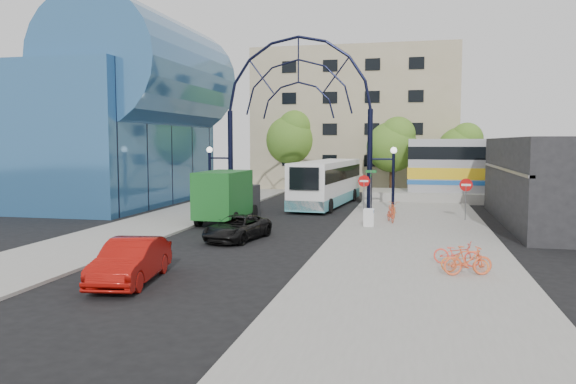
% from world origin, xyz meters
% --- Properties ---
extents(ground, '(120.00, 120.00, 0.00)m').
position_xyz_m(ground, '(0.00, 0.00, 0.00)').
color(ground, black).
rests_on(ground, ground).
extents(sidewalk_east, '(8.00, 56.00, 0.12)m').
position_xyz_m(sidewalk_east, '(8.00, 4.00, 0.06)').
color(sidewalk_east, gray).
rests_on(sidewalk_east, ground).
extents(plaza_west, '(5.00, 50.00, 0.12)m').
position_xyz_m(plaza_west, '(-6.50, 6.00, 0.06)').
color(plaza_west, gray).
rests_on(plaza_west, ground).
extents(gateway_arch, '(13.64, 0.44, 12.10)m').
position_xyz_m(gateway_arch, '(0.00, 14.00, 8.56)').
color(gateway_arch, black).
rests_on(gateway_arch, ground).
extents(stop_sign, '(0.80, 0.07, 2.50)m').
position_xyz_m(stop_sign, '(4.80, 12.00, 1.99)').
color(stop_sign, slate).
rests_on(stop_sign, sidewalk_east).
extents(do_not_enter_sign, '(0.76, 0.07, 2.48)m').
position_xyz_m(do_not_enter_sign, '(11.00, 10.00, 1.98)').
color(do_not_enter_sign, slate).
rests_on(do_not_enter_sign, sidewalk_east).
extents(street_name_sign, '(0.70, 0.70, 2.80)m').
position_xyz_m(street_name_sign, '(5.20, 12.60, 2.13)').
color(street_name_sign, slate).
rests_on(street_name_sign, sidewalk_east).
extents(sandwich_board, '(0.55, 0.61, 0.99)m').
position_xyz_m(sandwich_board, '(5.60, 5.98, 0.74)').
color(sandwich_board, white).
rests_on(sandwich_board, sidewalk_east).
extents(transit_hall, '(16.50, 18.00, 14.50)m').
position_xyz_m(transit_hall, '(-15.30, 15.00, 6.70)').
color(transit_hall, '#2F5F91').
rests_on(transit_hall, ground).
extents(commercial_block_east, '(6.00, 16.00, 5.00)m').
position_xyz_m(commercial_block_east, '(16.00, 10.00, 2.50)').
color(commercial_block_east, black).
rests_on(commercial_block_east, ground).
extents(apartment_block, '(20.00, 12.10, 14.00)m').
position_xyz_m(apartment_block, '(2.00, 34.97, 7.00)').
color(apartment_block, tan).
rests_on(apartment_block, ground).
extents(train_platform, '(32.00, 5.00, 0.80)m').
position_xyz_m(train_platform, '(20.00, 22.00, 0.40)').
color(train_platform, gray).
rests_on(train_platform, ground).
extents(train_car, '(25.10, 3.05, 4.20)m').
position_xyz_m(train_car, '(20.00, 22.00, 2.90)').
color(train_car, '#B7B7BC').
rests_on(train_car, train_platform).
extents(tree_north_a, '(4.48, 4.48, 7.00)m').
position_xyz_m(tree_north_a, '(6.12, 25.93, 4.61)').
color(tree_north_a, '#382314').
rests_on(tree_north_a, ground).
extents(tree_north_b, '(5.12, 5.12, 8.00)m').
position_xyz_m(tree_north_b, '(-3.88, 29.93, 5.27)').
color(tree_north_b, '#382314').
rests_on(tree_north_b, ground).
extents(tree_north_c, '(4.16, 4.16, 6.50)m').
position_xyz_m(tree_north_c, '(12.12, 27.93, 4.28)').
color(tree_north_c, '#382314').
rests_on(tree_north_c, ground).
extents(city_bus, '(3.78, 12.39, 3.35)m').
position_xyz_m(city_bus, '(1.61, 16.85, 1.75)').
color(city_bus, white).
rests_on(city_bus, ground).
extents(green_truck, '(2.46, 6.13, 3.07)m').
position_xyz_m(green_truck, '(-2.74, 6.72, 1.53)').
color(green_truck, black).
rests_on(green_truck, ground).
extents(black_suv, '(2.72, 4.59, 1.20)m').
position_xyz_m(black_suv, '(-0.34, 1.06, 0.60)').
color(black_suv, black).
rests_on(black_suv, ground).
extents(red_sedan, '(2.19, 4.65, 1.47)m').
position_xyz_m(red_sedan, '(-1.30, -7.63, 0.74)').
color(red_sedan, '#990E09').
rests_on(red_sedan, ground).
extents(bike_near_a, '(0.94, 1.99, 1.01)m').
position_xyz_m(bike_near_a, '(6.75, 10.53, 0.62)').
color(bike_near_a, '#D4592A').
rests_on(bike_near_a, sidewalk_east).
extents(bike_near_b, '(0.85, 1.64, 0.95)m').
position_xyz_m(bike_near_b, '(6.70, 8.10, 0.59)').
color(bike_near_b, '#E74E2E').
rests_on(bike_near_b, sidewalk_east).
extents(bike_far_a, '(1.84, 1.12, 0.91)m').
position_xyz_m(bike_far_a, '(9.60, -2.98, 0.58)').
color(bike_far_a, '#FE4432').
rests_on(bike_far_a, sidewalk_east).
extents(bike_far_b, '(1.80, 0.98, 1.04)m').
position_xyz_m(bike_far_b, '(9.87, -4.58, 0.64)').
color(bike_far_b, '#F15C30').
rests_on(bike_far_b, sidewalk_east).
extents(bike_far_c, '(1.67, 0.72, 0.85)m').
position_xyz_m(bike_far_c, '(9.78, -4.29, 0.55)').
color(bike_far_c, orange).
rests_on(bike_far_c, sidewalk_east).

